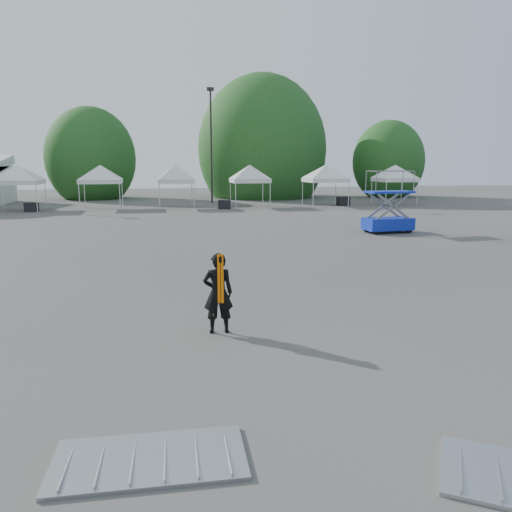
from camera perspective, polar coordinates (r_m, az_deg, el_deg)
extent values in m
plane|color=#474442|center=(12.68, -2.50, -5.13)|extent=(120.00, 120.00, 0.00)
cylinder|color=black|center=(44.36, -5.14, 12.19)|extent=(0.16, 0.16, 9.50)
cube|color=black|center=(44.77, -5.25, 18.47)|extent=(0.60, 0.25, 0.30)
cylinder|color=#382314|center=(52.48, -18.18, 7.50)|extent=(0.36, 0.36, 2.27)
ellipsoid|color=#1C501A|center=(52.44, -18.36, 10.55)|extent=(4.16, 4.16, 4.78)
cylinder|color=#382314|center=(52.25, 0.70, 8.29)|extent=(0.36, 0.36, 2.80)
ellipsoid|color=#1C501A|center=(52.23, 0.70, 12.07)|extent=(5.12, 5.12, 5.89)
cylinder|color=#382314|center=(54.61, 14.74, 7.68)|extent=(0.36, 0.36, 2.10)
ellipsoid|color=#1C501A|center=(54.56, 14.86, 10.39)|extent=(3.84, 3.84, 4.42)
cylinder|color=silver|center=(39.09, -23.78, 6.08)|extent=(0.06, 0.06, 2.00)
cylinder|color=silver|center=(42.78, -26.93, 6.14)|extent=(0.06, 0.06, 2.00)
cylinder|color=silver|center=(42.07, -22.91, 6.39)|extent=(0.06, 0.06, 2.00)
cube|color=silver|center=(40.87, -25.55, 7.62)|extent=(3.25, 3.25, 0.30)
pyramid|color=silver|center=(40.85, -25.69, 9.36)|extent=(4.59, 4.59, 1.10)
cylinder|color=silver|center=(39.21, -19.54, 6.37)|extent=(0.06, 0.06, 2.00)
cylinder|color=silver|center=(38.91, -15.29, 6.58)|extent=(0.06, 0.06, 2.00)
cylinder|color=silver|center=(42.08, -19.00, 6.65)|extent=(0.06, 0.06, 2.00)
cylinder|color=silver|center=(41.79, -15.03, 6.83)|extent=(0.06, 0.06, 2.00)
cube|color=silver|center=(40.42, -17.30, 8.14)|extent=(3.10, 3.10, 0.30)
pyramid|color=silver|center=(40.40, -17.40, 9.91)|extent=(4.38, 4.38, 1.10)
cylinder|color=silver|center=(38.36, -10.96, 6.70)|extent=(0.06, 0.06, 2.00)
cylinder|color=silver|center=(38.47, -7.08, 6.82)|extent=(0.06, 0.06, 2.00)
cylinder|color=silver|center=(40.94, -10.99, 6.93)|extent=(0.06, 0.06, 2.00)
cylinder|color=silver|center=(41.04, -7.36, 7.04)|extent=(0.06, 0.06, 2.00)
cube|color=silver|center=(39.63, -9.14, 8.44)|extent=(2.78, 2.78, 0.30)
pyramid|color=silver|center=(39.61, -9.20, 10.25)|extent=(3.93, 3.93, 1.10)
cylinder|color=silver|center=(38.61, -2.34, 6.91)|extent=(0.06, 0.06, 2.00)
cylinder|color=silver|center=(39.12, 1.63, 6.96)|extent=(0.06, 0.06, 2.00)
cylinder|color=silver|center=(41.29, -2.93, 7.14)|extent=(0.06, 0.06, 2.00)
cylinder|color=silver|center=(41.77, 0.79, 7.19)|extent=(0.06, 0.06, 2.00)
cube|color=silver|center=(40.13, -0.72, 8.59)|extent=(2.92, 2.92, 0.30)
pyramid|color=silver|center=(40.10, -0.72, 10.38)|extent=(4.13, 4.13, 1.10)
cylinder|color=silver|center=(39.99, 6.56, 6.97)|extent=(0.06, 0.06, 2.00)
cylinder|color=silver|center=(40.99, 10.54, 6.95)|extent=(0.06, 0.06, 2.00)
cylinder|color=silver|center=(42.82, 5.34, 7.22)|extent=(0.06, 0.06, 2.00)
cylinder|color=silver|center=(43.76, 9.09, 7.21)|extent=(0.06, 0.06, 2.00)
cube|color=silver|center=(41.81, 7.92, 8.57)|extent=(3.17, 3.17, 0.30)
pyramid|color=silver|center=(41.79, 7.96, 10.29)|extent=(4.48, 4.48, 1.10)
cylinder|color=silver|center=(42.14, 14.63, 6.88)|extent=(0.06, 0.06, 2.00)
cylinder|color=silver|center=(43.43, 17.97, 6.81)|extent=(0.06, 0.06, 2.00)
cylinder|color=silver|center=(44.67, 13.07, 7.13)|extent=(0.06, 0.06, 2.00)
cylinder|color=silver|center=(45.89, 16.27, 7.07)|extent=(0.06, 0.06, 2.00)
cube|color=silver|center=(43.97, 15.56, 8.38)|extent=(2.99, 2.99, 0.30)
pyramid|color=silver|center=(43.95, 15.64, 10.01)|extent=(4.23, 4.23, 1.10)
imported|color=black|center=(10.16, -4.36, -4.25)|extent=(0.62, 0.42, 1.66)
cube|color=orange|center=(9.92, -4.27, -2.64)|extent=(0.13, 0.02, 1.00)
cube|color=#0B3295|center=(25.94, 14.83, 3.58)|extent=(2.48, 1.40, 0.60)
cube|color=#0B3295|center=(25.81, 14.99, 7.09)|extent=(2.38, 1.34, 0.10)
cylinder|color=black|center=(25.10, 13.63, 2.80)|extent=(0.37, 0.18, 0.36)
cylinder|color=black|center=(26.03, 17.05, 2.90)|extent=(0.37, 0.18, 0.36)
cylinder|color=black|center=(25.95, 12.54, 3.09)|extent=(0.37, 0.18, 0.36)
cylinder|color=black|center=(26.86, 15.89, 3.18)|extent=(0.37, 0.18, 0.36)
cube|color=#9A9CA2|center=(6.40, -12.05, -21.77)|extent=(2.27, 1.19, 0.05)
cube|color=black|center=(39.69, -24.28, 5.11)|extent=(0.97, 0.83, 0.65)
cube|color=black|center=(38.45, -3.63, 5.89)|extent=(1.03, 0.90, 0.67)
cube|color=black|center=(42.10, 9.93, 6.19)|extent=(1.01, 0.82, 0.73)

